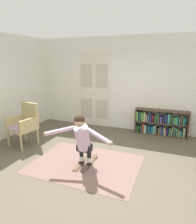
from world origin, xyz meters
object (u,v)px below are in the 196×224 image
Objects in this scene: wicker_chair at (24,123)px; person_skier at (82,137)px; bookshelf at (160,124)px; skis_pair at (86,162)px.

person_skier is (1.93, -0.54, 0.09)m from wicker_chair.
bookshelf reaches higher than skis_pair.
wicker_chair is 2.04m from skis_pair.
skis_pair is at bearing -118.94° from bookshelf.
wicker_chair is at bearing 169.13° from skis_pair.
person_skier reaches higher than wicker_chair.
wicker_chair is 0.76× the size of person_skier.
person_skier reaches higher than bookshelf.
person_skier is (0.00, -0.17, 0.65)m from skis_pair.
bookshelf is at bearing 61.06° from skis_pair.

